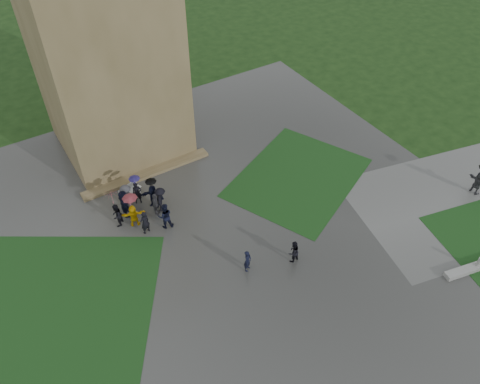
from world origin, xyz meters
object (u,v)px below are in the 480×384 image
bench (130,191)px  pedestrian_path (479,180)px  tower (98,22)px  pedestrian_mid (248,261)px  pedestrian_near (293,252)px

bench → pedestrian_path: size_ratio=0.68×
tower → pedestrian_mid: size_ratio=12.32×
tower → pedestrian_near: size_ratio=12.26×
tower → pedestrian_near: 17.99m
bench → pedestrian_near: size_ratio=1.06×
tower → pedestrian_near: tower is taller
pedestrian_mid → pedestrian_near: (2.49, -0.80, 0.00)m
tower → bench: 10.44m
bench → pedestrian_near: pedestrian_near is taller
tower → pedestrian_path: bearing=-44.7°
pedestrian_mid → pedestrian_near: 2.62m
bench → pedestrian_path: 22.26m
tower → pedestrian_path: (17.35, -17.18, -7.95)m
pedestrian_mid → pedestrian_path: pedestrian_path is taller
bench → pedestrian_path: bearing=-52.1°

